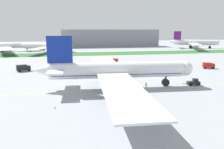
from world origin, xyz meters
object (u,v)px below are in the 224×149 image
Objects in this scene: service_truck_baggage_loader at (113,61)px; pushback_tug at (194,82)px; parked_airliner_far_outer at (193,43)px; service_truck_fuel_bowser at (23,68)px; traffic_cone_near_nose at (55,107)px; airliner_foreground at (115,70)px; parked_airliner_far_centre at (5,46)px; parked_airliner_far_right at (48,46)px; service_truck_catering_van at (208,65)px; ground_crew_wingwalker_port at (146,85)px.

pushback_tug is at bearing -72.85° from service_truck_baggage_loader.
service_truck_fuel_bowser is at bearing -144.19° from parked_airliner_far_outer.
service_truck_baggage_loader reaches higher than pushback_tug.
pushback_tug reaches higher than traffic_cone_near_nose.
airliner_foreground is 52.38m from service_truck_baggage_loader.
traffic_cone_near_nose is at bearing -111.93° from service_truck_baggage_loader.
parked_airliner_far_centre is 1.12× the size of parked_airliner_far_right.
service_truck_baggage_loader is at bearing 79.39° from airliner_foreground.
service_truck_catering_van is 0.08× the size of parked_airliner_far_right.
airliner_foreground is at bearing -127.96° from parked_airliner_far_outer.
airliner_foreground is at bearing 168.13° from ground_crew_wingwalker_port.
service_truck_catering_van is (40.46, -24.60, 0.06)m from service_truck_baggage_loader.
service_truck_fuel_bowser is at bearing -91.83° from parked_airliner_far_right.
parked_airliner_far_centre reaches higher than ground_crew_wingwalker_port.
service_truck_fuel_bowser is at bearing -72.19° from parked_airliner_far_centre.
service_truck_fuel_bowser is 1.09× the size of service_truck_catering_van.
parked_airliner_far_right is (-56.58, 128.71, 3.54)m from pushback_tug.
service_truck_catering_van is (24.13, 28.32, 0.53)m from pushback_tug.
parked_airliner_far_centre is 170.86m from parked_airliner_far_outer.
service_truck_fuel_bowser reaches higher than pushback_tug.
service_truck_catering_van is at bearing 28.10° from airliner_foreground.
airliner_foreground reaches higher than service_truck_baggage_loader.
traffic_cone_near_nose is 80.03m from service_truck_catering_van.
parked_airliner_far_right is 0.98× the size of parked_airliner_far_outer.
parked_airliner_far_centre is at bearing -178.56° from parked_airliner_far_outer.
service_truck_baggage_loader is at bearing 20.38° from service_truck_fuel_bowser.
pushback_tug is 0.07× the size of parked_airliner_far_centre.
traffic_cone_near_nose is at bearing -147.65° from service_truck_catering_van.
parked_airliner_far_right is (33.96, -4.74, -0.17)m from parked_airliner_far_centre.
service_truck_catering_van is 0.07× the size of parked_airliner_far_centre.
parked_airliner_far_right is at bearing 88.17° from service_truck_fuel_bowser.
parked_airliner_far_centre is (-74.05, 133.86, 3.72)m from ground_crew_wingwalker_port.
service_truck_fuel_bowser is 0.09× the size of parked_airliner_far_right.
traffic_cone_near_nose is 0.11× the size of service_truck_baggage_loader.
service_truck_fuel_bowser is (-16.03, 51.37, 1.29)m from traffic_cone_near_nose.
traffic_cone_near_nose is 72.68m from service_truck_baggage_loader.
service_truck_catering_van is at bearing -117.16° from parked_airliner_far_outer.
parked_airliner_far_right is (2.93, 91.84, 2.94)m from service_truck_fuel_bowser.
service_truck_catering_van is 0.08× the size of parked_airliner_far_outer.
airliner_foreground is at bearing -46.44° from service_truck_fuel_bowser.
parked_airliner_far_outer is (139.78, 100.86, 3.97)m from service_truck_fuel_bowser.
airliner_foreground is 1.10× the size of parked_airliner_far_outer.
service_truck_fuel_bowser is (-43.02, 37.28, 0.61)m from ground_crew_wingwalker_port.
pushback_tug is 3.63× the size of ground_crew_wingwalker_port.
airliner_foreground is 10.66m from ground_crew_wingwalker_port.
airliner_foreground reaches higher than service_truck_fuel_bowser.
parked_airliner_far_right is (-80.70, 100.40, 3.01)m from service_truck_catering_van.
airliner_foreground is at bearing -151.90° from service_truck_catering_van.
parked_airliner_far_right reaches higher than service_truck_baggage_loader.
service_truck_baggage_loader is at bearing 107.15° from pushback_tug.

